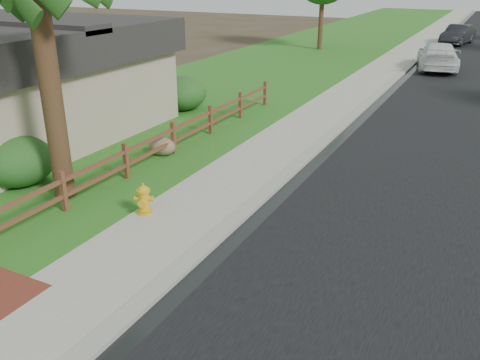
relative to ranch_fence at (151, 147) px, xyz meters
The scene contains 13 objects.
ground 7.37m from the ranch_fence, 60.64° to the right, with size 120.00×120.00×0.00m, color #382F1E.
curb 28.88m from the ranch_fence, 82.04° to the left, with size 0.40×90.00×0.12m, color gray.
wet_gutter 28.94m from the ranch_fence, 81.35° to the left, with size 0.50×90.00×0.00m, color black.
sidewalk 28.73m from the ranch_fence, 84.61° to the left, with size 2.20×90.00×0.10m, color gray.
grass_strip 28.62m from the ranch_fence, 88.40° to the left, with size 1.60×90.00×0.06m, color #22611B.
lawn_near 28.94m from the ranch_fence, 98.75° to the left, with size 9.00×90.00×0.04m, color #22611B.
ranch_fence is the anchor object (origin of this frame).
fire_hydrant 3.48m from the ranch_fence, 56.86° to the right, with size 0.52×0.42×0.79m.
white_suv 21.90m from the ranch_fence, 75.18° to the left, with size 2.22×5.46×1.58m, color white.
dark_car_far 34.10m from the ranch_fence, 80.55° to the left, with size 1.61×4.60×1.52m, color black.
boulder 1.07m from the ranch_fence, 107.10° to the left, with size 0.92×0.69×0.61m, color brown.
shrub_b 3.73m from the ranch_fence, 130.93° to the right, with size 1.98×1.98×1.39m, color #234E1C.
shrub_d 6.81m from the ranch_fence, 115.20° to the left, with size 2.11×2.11×1.44m, color #234E1C.
Camera 1 is at (5.39, -5.38, 5.59)m, focal length 38.00 mm.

